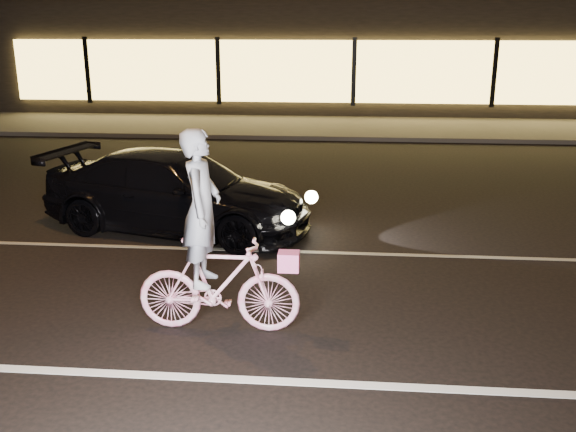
{
  "coord_description": "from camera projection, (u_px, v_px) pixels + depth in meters",
  "views": [
    {
      "loc": [
        -0.3,
        -6.73,
        3.22
      ],
      "look_at": [
        -0.93,
        0.6,
        0.97
      ],
      "focal_mm": 40.0,
      "sensor_mm": 36.0,
      "label": 1
    }
  ],
  "objects": [
    {
      "name": "ground",
      "position": [
        365.0,
        315.0,
        7.33
      ],
      "size": [
        90.0,
        90.0,
        0.0
      ],
      "primitive_type": "plane",
      "color": "black",
      "rests_on": "ground"
    },
    {
      "name": "sidewalk",
      "position": [
        353.0,
        128.0,
        19.69
      ],
      "size": [
        30.0,
        4.0,
        0.12
      ],
      "primitive_type": "cube",
      "color": "#383533",
      "rests_on": "ground"
    },
    {
      "name": "sedan",
      "position": [
        177.0,
        192.0,
        10.12
      ],
      "size": [
        4.58,
        2.7,
        1.24
      ],
      "rotation": [
        0.0,
        0.0,
        1.33
      ],
      "color": "black",
      "rests_on": "ground"
    },
    {
      "name": "storefront",
      "position": [
        353.0,
        49.0,
        24.77
      ],
      "size": [
        25.4,
        8.42,
        4.2
      ],
      "color": "black",
      "rests_on": "ground"
    },
    {
      "name": "cyclist",
      "position": [
        214.0,
        262.0,
        6.74
      ],
      "size": [
        1.75,
        0.6,
        2.2
      ],
      "rotation": [
        0.0,
        0.0,
        1.57
      ],
      "color": "#F2498D",
      "rests_on": "ground"
    },
    {
      "name": "lane_stripe_far",
      "position": [
        361.0,
        254.0,
        9.23
      ],
      "size": [
        60.0,
        0.1,
        0.01
      ],
      "primitive_type": "cube",
      "color": "gray",
      "rests_on": "ground"
    },
    {
      "name": "lane_stripe_near",
      "position": [
        369.0,
        385.0,
        5.89
      ],
      "size": [
        60.0,
        0.12,
        0.01
      ],
      "primitive_type": "cube",
      "color": "silver",
      "rests_on": "ground"
    }
  ]
}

